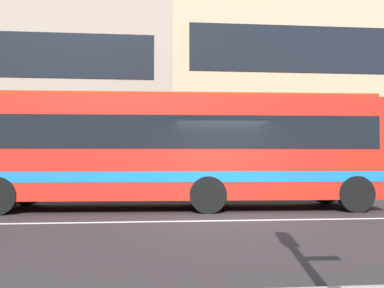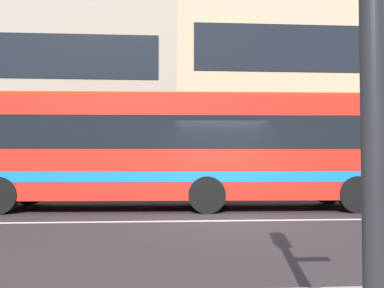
% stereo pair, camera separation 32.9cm
% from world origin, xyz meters
% --- Properties ---
extents(ground_plane, '(160.00, 160.00, 0.00)m').
position_xyz_m(ground_plane, '(0.00, 0.00, 0.00)').
color(ground_plane, '#342B2C').
extents(lane_centre_line, '(60.00, 0.16, 0.01)m').
position_xyz_m(lane_centre_line, '(0.00, 0.00, 0.00)').
color(lane_centre_line, silver).
rests_on(lane_centre_line, ground_plane).
extents(hedge_row_far, '(19.11, 1.10, 0.81)m').
position_xyz_m(hedge_row_far, '(-2.06, 6.39, 0.40)').
color(hedge_row_far, '#3B6B33').
rests_on(hedge_row_far, ground_plane).
extents(apartment_block_right, '(21.43, 10.19, 12.53)m').
position_xyz_m(apartment_block_right, '(9.82, 16.48, 6.26)').
color(apartment_block_right, tan).
rests_on(apartment_block_right, ground_plane).
extents(transit_bus, '(11.71, 2.95, 3.30)m').
position_xyz_m(transit_bus, '(-1.08, 2.51, 1.82)').
color(transit_bus, red).
rests_on(transit_bus, ground_plane).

